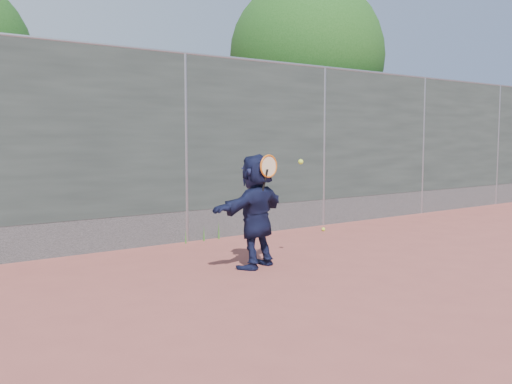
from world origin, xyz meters
TOP-DOWN VIEW (x-y plane):
  - ground at (0.00, 0.00)m, footprint 80.00×80.00m
  - player at (-0.19, 1.35)m, footprint 1.43×0.85m
  - ball_ground at (2.50, 2.95)m, footprint 0.07×0.07m
  - fence at (-0.00, 3.50)m, footprint 20.00×0.06m
  - swing_action at (-0.09, 1.16)m, footprint 0.77×0.15m
  - tree_right at (4.68, 5.75)m, footprint 3.78×3.60m
  - weed_clump at (0.29, 3.38)m, footprint 0.68×0.07m

SIDE VIEW (x-z plane):
  - ground at x=0.00m, z-range 0.00..0.00m
  - ball_ground at x=2.50m, z-range 0.00..0.07m
  - weed_clump at x=0.29m, z-range -0.02..0.28m
  - player at x=-0.19m, z-range 0.00..1.47m
  - swing_action at x=-0.09m, z-range 1.04..1.56m
  - fence at x=0.00m, z-range 0.07..3.09m
  - tree_right at x=4.68m, z-range 0.80..6.19m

